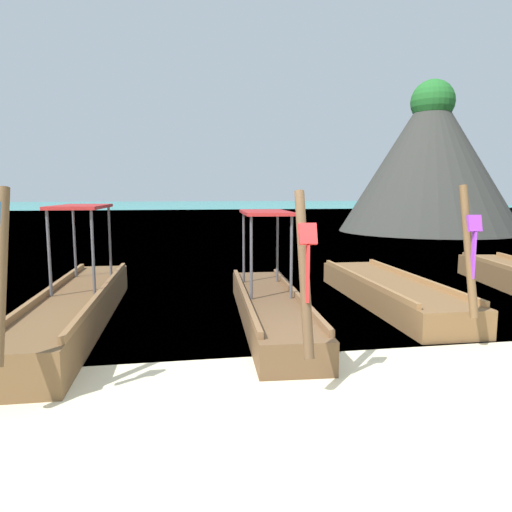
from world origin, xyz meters
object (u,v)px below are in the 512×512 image
longtail_boat_blue_ribbon (76,306)px  longtail_boat_violet_ribbon (389,292)px  karst_rock (433,160)px  longtail_boat_red_ribbon (270,305)px

longtail_boat_blue_ribbon → longtail_boat_violet_ribbon: longtail_boat_violet_ribbon is taller
longtail_boat_violet_ribbon → karst_rock: 20.66m
longtail_boat_red_ribbon → karst_rock: size_ratio=0.53×
longtail_boat_blue_ribbon → karst_rock: bearing=46.6°
longtail_boat_violet_ribbon → karst_rock: (10.74, 17.20, 3.97)m
longtail_boat_violet_ribbon → karst_rock: bearing=58.0°
longtail_boat_blue_ribbon → longtail_boat_red_ribbon: size_ratio=1.14×
longtail_boat_red_ribbon → longtail_boat_violet_ribbon: 2.88m
longtail_boat_red_ribbon → longtail_boat_violet_ribbon: (2.72, 0.96, -0.05)m
longtail_boat_blue_ribbon → longtail_boat_violet_ribbon: 6.12m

